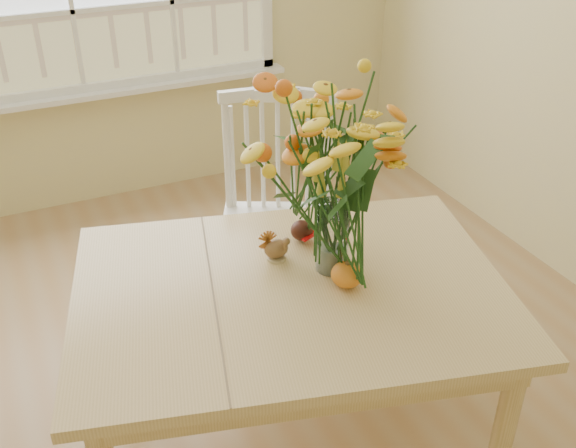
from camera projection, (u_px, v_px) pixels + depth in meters
name	position (u px, v px, depth m)	size (l,w,h in m)	color
dining_table	(291.00, 308.00, 2.21)	(1.58, 1.30, 0.74)	tan
windsor_chair	(278.00, 206.00, 2.93)	(0.64, 0.63, 1.05)	white
flower_vase	(335.00, 170.00, 2.06)	(0.51, 0.51, 0.60)	white
pumpkin	(347.00, 276.00, 2.14)	(0.10, 0.10, 0.08)	orange
turkey_figurine	(276.00, 249.00, 2.27)	(0.09, 0.07, 0.10)	#CCB78C
dark_gourd	(302.00, 231.00, 2.38)	(0.13, 0.09, 0.07)	#38160F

